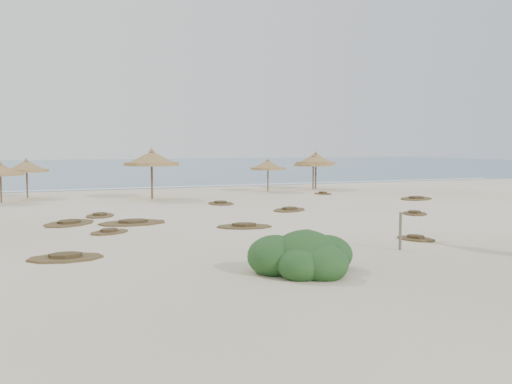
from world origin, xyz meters
TOP-DOWN VIEW (x-y plane):
  - ground at (0.00, 0.00)m, footprint 160.00×160.00m
  - ocean at (0.00, 75.00)m, footprint 200.00×100.00m
  - foam_line at (0.00, 26.00)m, footprint 70.00×0.60m
  - palapa_1 at (-7.79, 20.33)m, footprint 2.70×2.70m
  - palapa_2 at (-9.21, 17.73)m, footprint 3.31×3.31m
  - palapa_3 at (-0.76, 16.61)m, footprint 3.81×3.81m
  - palapa_4 at (8.10, 19.13)m, footprint 2.82×2.82m
  - palapa_5 at (12.41, 19.97)m, footprint 4.05×4.05m
  - palapa_6 at (12.02, 19.64)m, footprint 3.57×3.57m
  - fence_post_near at (2.62, -3.38)m, footprint 0.10×0.10m
  - bush at (-1.61, -5.09)m, footprint 2.85×2.51m
  - scrub_1 at (-6.39, 6.77)m, footprint 2.94×3.04m
  - scrub_2 at (-5.22, 3.67)m, footprint 1.93×1.79m
  - scrub_3 at (4.24, 7.76)m, footprint 2.60×2.50m
  - scrub_4 at (9.06, 4.08)m, footprint 1.89×2.09m
  - scrub_5 at (14.09, 10.31)m, footprint 3.25×3.01m
  - scrub_7 at (2.12, 12.16)m, footprint 1.66×2.31m
  - scrub_9 at (-0.03, 3.11)m, footprint 2.54×2.02m
  - scrub_10 at (10.63, 15.68)m, footprint 1.09×1.59m
  - scrub_11 at (-7.11, -0.85)m, footprint 2.23×1.54m
  - scrub_12 at (4.32, -1.99)m, footprint 1.32×1.64m
  - scrub_13 at (-4.87, 8.96)m, footprint 1.80×2.21m
  - scrub_14 at (-3.93, 5.91)m, footprint 2.96×2.02m

SIDE VIEW (x-z plane):
  - ground at x=0.00m, z-range 0.00..0.00m
  - ocean at x=0.00m, z-range 0.00..0.01m
  - foam_line at x=0.00m, z-range 0.00..0.01m
  - scrub_1 at x=-6.39m, z-range -0.03..0.13m
  - scrub_4 at x=9.06m, z-range -0.03..0.13m
  - scrub_13 at x=-4.87m, z-range -0.03..0.13m
  - scrub_2 at x=-5.22m, z-range -0.03..0.13m
  - scrub_3 at x=4.24m, z-range -0.03..0.13m
  - scrub_9 at x=-0.03m, z-range -0.03..0.13m
  - scrub_10 at x=10.63m, z-range -0.03..0.13m
  - scrub_11 at x=-7.11m, z-range -0.03..0.13m
  - scrub_12 at x=4.32m, z-range -0.03..0.13m
  - scrub_5 at x=14.09m, z-range -0.03..0.13m
  - scrub_7 at x=2.12m, z-range -0.03..0.13m
  - scrub_14 at x=-3.93m, z-range -0.03..0.13m
  - bush at x=-1.61m, z-range -0.22..1.06m
  - fence_post_near at x=2.62m, z-range 0.00..1.19m
  - palapa_4 at x=8.10m, z-range 0.66..3.05m
  - palapa_2 at x=-9.21m, z-range 0.66..3.06m
  - palapa_1 at x=-7.79m, z-range 0.69..3.21m
  - palapa_6 at x=12.02m, z-range 0.74..3.43m
  - palapa_5 at x=12.41m, z-range 0.79..3.65m
  - palapa_3 at x=-0.76m, z-range 0.87..4.01m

